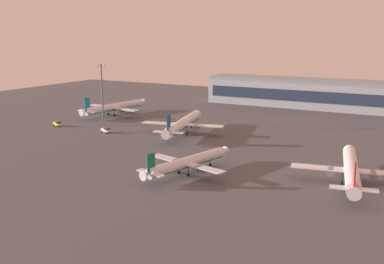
% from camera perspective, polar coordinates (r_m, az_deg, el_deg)
% --- Properties ---
extents(ground_plane, '(416.00, 416.00, 0.00)m').
position_cam_1_polar(ground_plane, '(139.33, -4.84, -4.60)').
color(ground_plane, '#4C4C51').
extents(terminal_building, '(154.52, 22.40, 16.40)m').
position_cam_1_polar(terminal_building, '(258.92, 18.79, 4.54)').
color(terminal_building, '#9EA3AD').
rests_on(terminal_building, ground).
extents(airplane_mid_apron, '(27.88, 35.55, 9.23)m').
position_cam_1_polar(airplane_mid_apron, '(131.65, -0.60, -3.99)').
color(airplane_mid_apron, silver).
rests_on(airplane_mid_apron, ground).
extents(airplane_taxiway_distant, '(33.03, 42.20, 10.88)m').
position_cam_1_polar(airplane_taxiway_distant, '(130.74, 19.94, -4.59)').
color(airplane_taxiway_distant, white).
rests_on(airplane_taxiway_distant, ground).
extents(airplane_terminal_side, '(35.05, 44.73, 11.58)m').
position_cam_1_polar(airplane_terminal_side, '(184.40, -1.20, 1.07)').
color(airplane_terminal_side, silver).
rests_on(airplane_terminal_side, ground).
extents(airplane_near_gate, '(33.74, 43.18, 11.10)m').
position_cam_1_polar(airplane_near_gate, '(231.57, -10.06, 3.17)').
color(airplane_near_gate, silver).
rests_on(airplane_near_gate, ground).
extents(maintenance_van, '(4.47, 2.83, 2.25)m').
position_cam_1_polar(maintenance_van, '(190.69, -11.12, 0.23)').
color(maintenance_van, white).
rests_on(maintenance_van, ground).
extents(cargo_loader, '(4.49, 2.91, 2.25)m').
position_cam_1_polar(cargo_loader, '(209.96, -17.05, 1.03)').
color(cargo_loader, yellow).
rests_on(cargo_loader, ground).
extents(apron_light_east, '(4.80, 0.90, 28.08)m').
position_cam_1_polar(apron_light_east, '(204.65, -11.57, 5.22)').
color(apron_light_east, slate).
rests_on(apron_light_east, ground).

